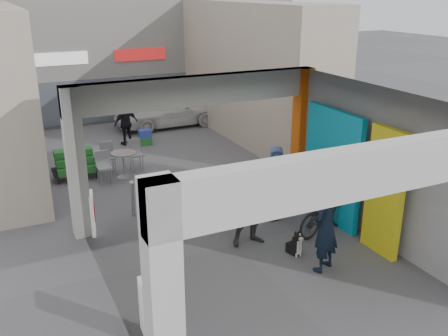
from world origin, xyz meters
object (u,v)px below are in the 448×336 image
produce_stand (75,168)px  man_elderly (276,173)px  border_collie (296,245)px  bicycle_rear (326,212)px  white_van (167,109)px  man_with_dog (326,226)px  bicycle_front (299,199)px  man_crates (126,123)px  man_back_turned (253,204)px  cafe_set (118,164)px

produce_stand → man_elderly: 6.11m
border_collie → bicycle_rear: bearing=12.9°
man_elderly → white_van: man_elderly is taller
man_with_dog → bicycle_front: bearing=-136.3°
man_crates → bicycle_rear: 9.22m
man_elderly → bicycle_rear: man_elderly is taller
man_with_dog → man_back_turned: (-0.78, 1.58, -0.01)m
produce_stand → border_collie: 7.59m
man_crates → white_van: man_crates is taller
produce_stand → bicycle_front: size_ratio=0.70×
man_elderly → bicycle_front: 1.27m
cafe_set → white_van: 5.82m
cafe_set → bicycle_front: bearing=-56.3°
man_crates → white_van: bearing=-158.1°
man_crates → cafe_set: bearing=52.6°
border_collie → cafe_set: bearing=96.7°
man_with_dog → white_van: size_ratio=0.46×
produce_stand → cafe_set: bearing=7.5°
bicycle_front → white_van: bearing=10.1°
cafe_set → bicycle_rear: bearing=-60.0°
bicycle_front → man_crates: bearing=25.7°
man_elderly → bicycle_rear: size_ratio=0.86×
border_collie → bicycle_rear: 1.34m
border_collie → man_back_turned: size_ratio=0.31×
man_crates → white_van: (2.21, 1.80, -0.09)m
white_van → cafe_set: bearing=145.0°
border_collie → man_crates: size_ratio=0.37×
cafe_set → bicycle_rear: size_ratio=0.89×
border_collie → white_van: size_ratio=0.14×
man_back_turned → white_van: 10.57m
cafe_set → man_with_dog: (2.43, -7.24, 0.64)m
border_collie → man_back_turned: (-0.60, 0.84, 0.73)m
produce_stand → bicycle_front: (4.55, -5.23, 0.16)m
man_with_dog → white_van: bearing=-118.8°
cafe_set → man_crates: (1.09, 2.98, 0.47)m
man_with_dog → man_elderly: bearing=-129.8°
bicycle_rear → white_van: bearing=-12.3°
man_elderly → white_van: size_ratio=0.36×
cafe_set → bicycle_front: size_ratio=0.83×
white_van → man_with_dog: bearing=175.4°
man_elderly → man_crates: man_crates is taller
cafe_set → white_van: white_van is taller
border_collie → bicycle_rear: (1.18, 0.56, 0.30)m
bicycle_rear → cafe_set: bearing=17.0°
man_back_turned → man_elderly: bearing=52.8°
produce_stand → man_elderly: bearing=-21.9°
man_elderly → bicycle_front: (-0.05, -1.25, -0.26)m
man_back_turned → bicycle_rear: (1.78, -0.28, -0.43)m
bicycle_rear → white_van: white_van is taller
produce_stand → man_with_dog: man_with_dog is taller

